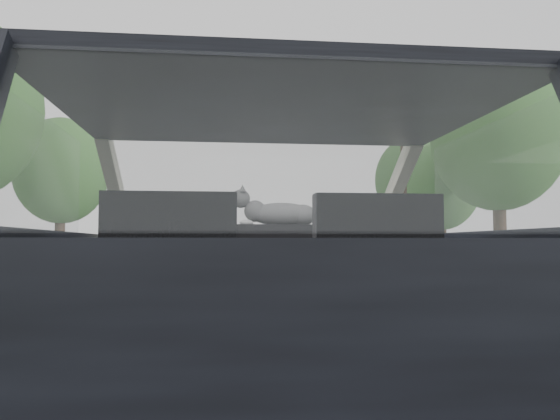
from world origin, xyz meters
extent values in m
cube|color=black|center=(0.00, 0.00, 0.72)|extent=(1.80, 4.00, 1.45)
cube|color=black|center=(0.00, 0.62, 0.85)|extent=(1.58, 0.45, 0.30)
cube|color=black|center=(-0.40, -0.29, 0.88)|extent=(0.50, 0.72, 0.42)
cube|color=black|center=(0.40, -0.29, 0.88)|extent=(0.50, 0.72, 0.42)
torus|color=black|center=(-0.40, 0.33, 0.92)|extent=(0.36, 0.36, 0.04)
ellipsoid|color=gray|center=(0.14, 0.66, 1.08)|extent=(0.53, 0.20, 0.23)
cube|color=gray|center=(4.30, 10.00, 0.58)|extent=(0.05, 90.00, 0.32)
imported|color=#ACACAC|center=(0.50, 22.27, 0.83)|extent=(2.61, 5.26, 1.66)
cube|color=#146A1F|center=(6.46, 26.30, 1.35)|extent=(0.39, 1.07, 2.70)
cylinder|color=#3A241B|center=(7.23, 19.09, 3.69)|extent=(0.24, 0.24, 7.38)
camera|label=1|loc=(-0.21, -2.48, 0.89)|focal=35.00mm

